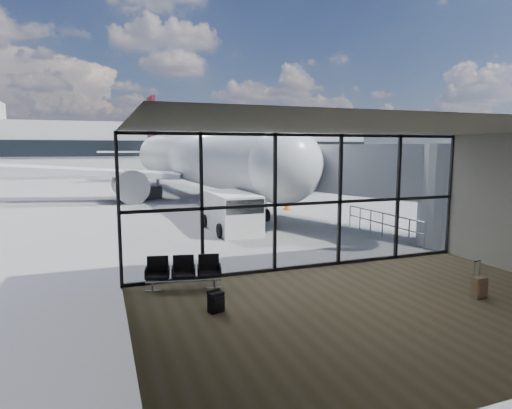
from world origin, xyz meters
TOP-DOWN VIEW (x-y plane):
  - ground at (0.00, 40.00)m, footprint 220.00×220.00m
  - lounge_shell at (0.00, -4.80)m, footprint 12.02×8.01m
  - glass_curtain_wall at (0.00, 0.00)m, footprint 12.10×0.12m
  - jet_bridge at (4.90, 7.07)m, footprint 8.00×16.50m
  - apron_railing at (5.60, 3.50)m, footprint 0.06×5.46m
  - far_terminal at (-0.59, 61.97)m, footprint 80.00×12.20m
  - tree_4 at (-21.00, 72.00)m, footprint 5.61×5.61m
  - tree_5 at (-15.00, 72.00)m, footprint 6.27×6.27m
  - seating_row at (-4.32, -0.69)m, footprint 2.13×0.97m
  - backpack at (-3.91, -2.79)m, footprint 0.42×0.41m
  - suitcase at (3.00, -4.26)m, footprint 0.39×0.30m
  - airliner at (0.90, 24.06)m, footprint 34.09×39.54m
  - service_van at (-0.52, 7.04)m, footprint 2.13×4.32m
  - belt_loader at (-3.04, 22.84)m, footprint 2.50×4.05m
  - traffic_cone_a at (-0.97, 10.30)m, footprint 0.36×0.36m
  - traffic_cone_c at (5.00, 12.79)m, footprint 0.48×0.48m

SIDE VIEW (x-z plane):
  - ground at x=0.00m, z-range 0.00..0.00m
  - traffic_cone_a at x=-0.97m, z-range -0.01..0.51m
  - backpack at x=-3.91m, z-range -0.01..0.54m
  - suitcase at x=3.00m, z-range -0.20..0.81m
  - traffic_cone_c at x=5.00m, z-range -0.02..0.67m
  - seating_row at x=-4.32m, z-range 0.05..1.00m
  - belt_loader at x=-3.04m, z-range -0.29..1.48m
  - apron_railing at x=5.60m, z-range 0.16..1.27m
  - service_van at x=-0.52m, z-range 0.03..1.90m
  - glass_curtain_wall at x=0.00m, z-range 0.00..4.50m
  - lounge_shell at x=0.00m, z-range 0.40..4.91m
  - jet_bridge at x=4.90m, z-range 0.59..4.92m
  - airliner at x=0.90m, z-range -1.99..8.19m
  - far_terminal at x=-0.59m, z-range -1.29..9.71m
  - tree_4 at x=-21.00m, z-range 1.22..9.29m
  - tree_5 at x=-15.00m, z-range 1.36..10.39m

